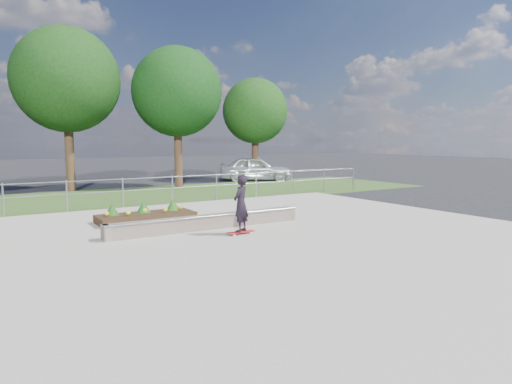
% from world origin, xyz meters
% --- Properties ---
extents(ground, '(120.00, 120.00, 0.00)m').
position_xyz_m(ground, '(0.00, 0.00, 0.00)').
color(ground, black).
rests_on(ground, ground).
extents(grass_verge, '(30.00, 8.00, 0.02)m').
position_xyz_m(grass_verge, '(0.00, 11.00, 0.01)').
color(grass_verge, '#304D1E').
rests_on(grass_verge, ground).
extents(concrete_slab, '(15.00, 15.00, 0.06)m').
position_xyz_m(concrete_slab, '(0.00, 0.00, 0.03)').
color(concrete_slab, '#9A9589').
rests_on(concrete_slab, ground).
extents(fence, '(20.06, 0.06, 1.20)m').
position_xyz_m(fence, '(0.00, 7.50, 0.77)').
color(fence, gray).
rests_on(fence, ground).
extents(tree_mid_left, '(5.25, 5.25, 8.25)m').
position_xyz_m(tree_mid_left, '(-2.50, 15.00, 5.61)').
color(tree_mid_left, '#342215').
rests_on(tree_mid_left, ground).
extents(tree_mid_right, '(4.90, 4.90, 7.70)m').
position_xyz_m(tree_mid_right, '(3.00, 14.00, 5.23)').
color(tree_mid_right, '#362115').
rests_on(tree_mid_right, ground).
extents(tree_far_right, '(4.20, 4.20, 6.60)m').
position_xyz_m(tree_far_right, '(9.00, 15.50, 4.48)').
color(tree_far_right, '#321F14').
rests_on(tree_far_right, ground).
extents(grind_ledge, '(6.00, 0.44, 0.43)m').
position_xyz_m(grind_ledge, '(-1.14, 1.97, 0.26)').
color(grind_ledge, brown).
rests_on(grind_ledge, concrete_slab).
extents(planter_bed, '(3.00, 1.20, 0.61)m').
position_xyz_m(planter_bed, '(-2.24, 4.21, 0.24)').
color(planter_bed, black).
rests_on(planter_bed, concrete_slab).
extents(skateboarder, '(0.80, 0.62, 1.62)m').
position_xyz_m(skateboarder, '(-0.74, 0.78, 0.90)').
color(skateboarder, silver).
rests_on(skateboarder, concrete_slab).
extents(parked_car, '(4.92, 3.99, 1.58)m').
position_xyz_m(parked_car, '(8.73, 15.00, 0.79)').
color(parked_car, silver).
rests_on(parked_car, ground).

